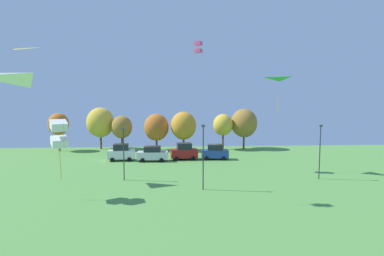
{
  "coord_description": "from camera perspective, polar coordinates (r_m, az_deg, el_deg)",
  "views": [
    {
      "loc": [
        -1.46,
        0.22,
        9.11
      ],
      "look_at": [
        -0.65,
        14.6,
        7.82
      ],
      "focal_mm": 28.0,
      "sensor_mm": 36.0,
      "label": 1
    }
  ],
  "objects": [
    {
      "name": "treeline_tree_5",
      "position": [
        56.52,
        5.93,
        0.59
      ],
      "size": [
        3.7,
        3.7,
        6.72
      ],
      "color": "brown",
      "rests_on": "ground"
    },
    {
      "name": "treeline_tree_0",
      "position": [
        59.81,
        -24.07,
        0.67
      ],
      "size": [
        3.65,
        3.65,
        6.96
      ],
      "color": "brown",
      "rests_on": "ground"
    },
    {
      "name": "kite_flying_3",
      "position": [
        40.98,
        16.3,
        7.12
      ],
      "size": [
        3.09,
        2.76,
        3.61
      ],
      "color": "green"
    },
    {
      "name": "light_post_1",
      "position": [
        35.26,
        -12.9,
        -4.25
      ],
      "size": [
        0.36,
        0.2,
        6.09
      ],
      "color": "#2D2D33",
      "rests_on": "ground"
    },
    {
      "name": "parked_car_second_from_left",
      "position": [
        46.05,
        -7.53,
        -4.89
      ],
      "size": [
        4.61,
        2.16,
        2.29
      ],
      "rotation": [
        0.0,
        0.0,
        -0.02
      ],
      "color": "silver",
      "rests_on": "ground"
    },
    {
      "name": "light_post_2",
      "position": [
        30.68,
        2.14,
        -4.89
      ],
      "size": [
        0.36,
        0.2,
        6.75
      ],
      "color": "#2D2D33",
      "rests_on": "ground"
    },
    {
      "name": "treeline_tree_2",
      "position": [
        57.12,
        -13.23,
        0.17
      ],
      "size": [
        3.83,
        3.83,
        6.43
      ],
      "color": "brown",
      "rests_on": "ground"
    },
    {
      "name": "kite_flying_1",
      "position": [
        9.46,
        -28.21,
        3.56
      ],
      "size": [
        1.74,
        1.44,
        0.33
      ],
      "color": "white"
    },
    {
      "name": "parked_car_rightmost_in_row",
      "position": [
        47.17,
        4.4,
        -4.58
      ],
      "size": [
        4.32,
        2.26,
        2.37
      ],
      "rotation": [
        0.0,
        0.0,
        -0.08
      ],
      "color": "#234299",
      "rests_on": "ground"
    },
    {
      "name": "light_post_0",
      "position": [
        37.98,
        23.19,
        -3.63
      ],
      "size": [
        0.36,
        0.2,
        6.4
      ],
      "color": "#2D2D33",
      "rests_on": "ground"
    },
    {
      "name": "kite_flying_0",
      "position": [
        30.05,
        -23.99,
        -0.99
      ],
      "size": [
        1.95,
        2.0,
        5.56
      ],
      "color": "white"
    },
    {
      "name": "treeline_tree_1",
      "position": [
        59.34,
        -17.04,
        1.01
      ],
      "size": [
        5.14,
        5.14,
        7.92
      ],
      "color": "brown",
      "rests_on": "ground"
    },
    {
      "name": "kite_flying_2",
      "position": [
        40.04,
        1.2,
        15.16
      ],
      "size": [
        1.19,
        1.2,
        1.46
      ],
      "color": "#E54C93"
    },
    {
      "name": "treeline_tree_6",
      "position": [
        57.97,
        9.88,
        0.91
      ],
      "size": [
        4.97,
        4.97,
        7.67
      ],
      "color": "brown",
      "rests_on": "ground"
    },
    {
      "name": "kite_flying_8",
      "position": [
        37.66,
        -30.77,
        11.22
      ],
      "size": [
        3.25,
        2.69,
        0.51
      ],
      "color": "yellow"
    },
    {
      "name": "parked_car_third_from_left",
      "position": [
        46.93,
        -1.51,
        -4.5
      ],
      "size": [
        4.29,
        2.36,
        2.6
      ],
      "rotation": [
        0.0,
        0.0,
        0.11
      ],
      "color": "maroon",
      "rests_on": "ground"
    },
    {
      "name": "treeline_tree_3",
      "position": [
        55.62,
        -6.8,
        0.14
      ],
      "size": [
        4.54,
        4.54,
        6.82
      ],
      "color": "brown",
      "rests_on": "ground"
    },
    {
      "name": "treeline_tree_4",
      "position": [
        54.95,
        -1.62,
        0.44
      ],
      "size": [
        4.68,
        4.68,
        7.2
      ],
      "color": "brown",
      "rests_on": "ground"
    },
    {
      "name": "parked_car_leftmost",
      "position": [
        47.36,
        -13.33,
        -4.57
      ],
      "size": [
        4.2,
        2.27,
        2.57
      ],
      "rotation": [
        0.0,
        0.0,
        0.09
      ],
      "color": "silver",
      "rests_on": "ground"
    }
  ]
}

